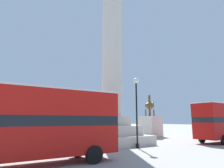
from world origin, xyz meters
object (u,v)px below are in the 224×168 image
(bus_b, at_px, (19,122))
(street_lamp, at_px, (136,102))
(monument_column, at_px, (112,82))
(equestrian_statue, at_px, (150,124))

(bus_b, bearing_deg, street_lamp, 14.06)
(monument_column, xyz_separation_m, equestrian_statue, (9.84, 4.31, -4.67))
(monument_column, distance_m, bus_b, 12.17)
(monument_column, relative_size, street_lamp, 3.09)
(bus_b, bearing_deg, monument_column, 32.15)
(equestrian_statue, distance_m, street_lamp, 12.58)
(monument_column, distance_m, street_lamp, 4.36)
(monument_column, xyz_separation_m, street_lamp, (0.28, -3.57, -2.49))
(equestrian_statue, height_order, street_lamp, street_lamp)
(monument_column, xyz_separation_m, bus_b, (-9.88, -5.74, -4.20))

